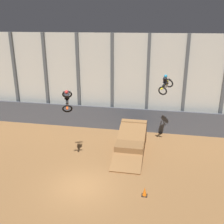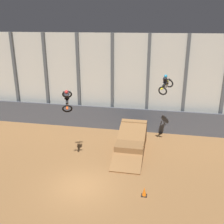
# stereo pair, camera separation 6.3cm
# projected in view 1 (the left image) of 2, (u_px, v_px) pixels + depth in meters

# --- Properties ---
(ground_plane) EXTENTS (60.00, 60.00, 0.00)m
(ground_plane) POSITION_uv_depth(u_px,v_px,m) (82.00, 187.00, 16.90)
(ground_plane) COLOR olive
(arena_back_wall) EXTENTS (32.00, 0.40, 9.16)m
(arena_back_wall) POSITION_uv_depth(u_px,v_px,m) (113.00, 82.00, 25.28)
(arena_back_wall) COLOR beige
(arena_back_wall) RESTS_ON ground_plane
(lower_barrier) EXTENTS (31.36, 0.20, 2.26)m
(lower_barrier) POSITION_uv_depth(u_px,v_px,m) (111.00, 118.00, 25.68)
(lower_barrier) COLOR #474C56
(lower_barrier) RESTS_ON ground_plane
(dirt_ramp) EXTENTS (2.24, 5.87, 2.02)m
(dirt_ramp) POSITION_uv_depth(u_px,v_px,m) (131.00, 141.00, 21.76)
(dirt_ramp) COLOR brown
(dirt_ramp) RESTS_ON ground_plane
(rider_bike_left_air) EXTENTS (1.24, 1.87, 1.70)m
(rider_bike_left_air) POSITION_uv_depth(u_px,v_px,m) (67.00, 99.00, 18.62)
(rider_bike_left_air) COLOR black
(rider_bike_right_air) EXTENTS (1.26, 1.88, 1.61)m
(rider_bike_right_air) POSITION_uv_depth(u_px,v_px,m) (166.00, 85.00, 20.90)
(rider_bike_right_air) COLOR black
(traffic_cone_near_ramp) EXTENTS (0.36, 0.36, 0.58)m
(traffic_cone_near_ramp) POSITION_uv_depth(u_px,v_px,m) (145.00, 192.00, 15.95)
(traffic_cone_near_ramp) COLOR black
(traffic_cone_near_ramp) RESTS_ON ground_plane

